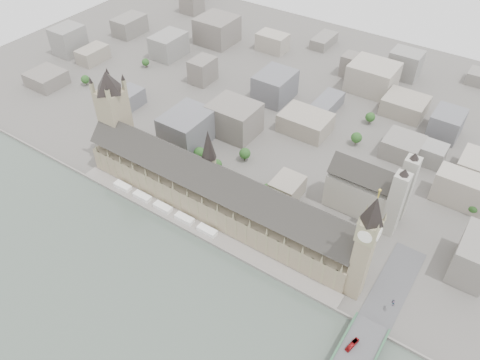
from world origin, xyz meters
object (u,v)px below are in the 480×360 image
Objects in this scene: elizabeth_tower at (366,242)px; car_approach at (393,303)px; red_bus_north at (352,345)px; victoria_tower at (114,114)px; westminster_abbey at (369,190)px; palace_of_westminster at (215,192)px.

car_approach is (30.26, -0.64, -47.14)m from elizabeth_tower.
red_bus_north is (19.18, -48.01, -46.14)m from elizabeth_tower.
westminster_abbey is at bearing 16.50° from victoria_tower.
elizabeth_tower is 22.24× the size of car_approach.
victoria_tower reaches higher than palace_of_westminster.
elizabeth_tower is 8.84× the size of red_bus_north.
elizabeth_tower is at bearing -4.85° from palace_of_westminster.
red_bus_north is at bearing -13.30° from victoria_tower.
elizabeth_tower is at bearing -72.71° from westminster_abbey.
elizabeth_tower is at bearing 124.22° from red_bus_north.
westminster_abbey reaches higher than palace_of_westminster.
victoria_tower is 290.12m from red_bus_north.
elizabeth_tower reaches higher than red_bus_north.
victoria_tower reaches higher than westminster_abbey.
elizabeth_tower is 69.29m from red_bus_north.
palace_of_westminster is 142.94m from elizabeth_tower.
westminster_abbey is 14.07× the size of car_approach.
elizabeth_tower is 1.07× the size of victoria_tower.
victoria_tower is at bearing 179.14° from red_bus_north.
westminster_abbey is 105.67m from car_approach.
red_bus_north is at bearing -120.27° from car_approach.
car_approach is at bearing -4.19° from palace_of_westminster.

